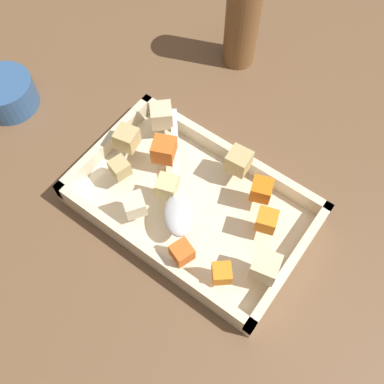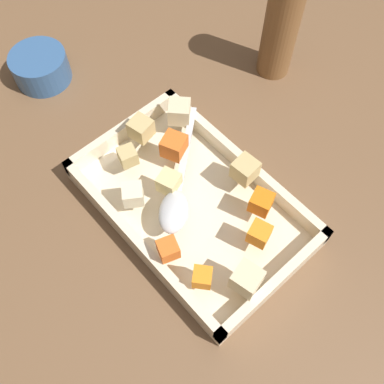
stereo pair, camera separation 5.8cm
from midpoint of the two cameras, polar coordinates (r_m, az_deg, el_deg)
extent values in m
plane|color=brown|center=(0.65, -3.25, -0.74)|extent=(4.00, 4.00, 0.00)
cube|color=beige|center=(0.63, -2.61, -2.21)|extent=(0.32, 0.20, 0.01)
cube|color=beige|center=(0.59, -8.44, -8.01)|extent=(0.32, 0.01, 0.03)
cube|color=beige|center=(0.65, 2.46, 4.72)|extent=(0.32, 0.01, 0.03)
cube|color=beige|center=(0.68, -13.28, 5.71)|extent=(0.01, 0.20, 0.03)
cube|color=beige|center=(0.58, 9.74, -9.42)|extent=(0.01, 0.20, 0.03)
cube|color=orange|center=(0.55, -4.29, -8.01)|extent=(0.03, 0.03, 0.02)
cube|color=orange|center=(0.54, 0.78, -10.66)|extent=(0.03, 0.03, 0.02)
cube|color=orange|center=(0.57, 6.73, -3.90)|extent=(0.03, 0.03, 0.03)
cube|color=orange|center=(0.59, 6.16, 0.06)|extent=(0.03, 0.03, 0.03)
cube|color=orange|center=(0.62, -6.28, 5.19)|extent=(0.04, 0.04, 0.03)
cube|color=#E0CC89|center=(0.59, -5.96, 0.46)|extent=(0.03, 0.03, 0.03)
cube|color=tan|center=(0.64, -10.90, 6.58)|extent=(0.03, 0.03, 0.03)
cube|color=beige|center=(0.66, -6.49, 9.56)|extent=(0.04, 0.04, 0.03)
cube|color=tan|center=(0.62, -11.88, 2.82)|extent=(0.03, 0.03, 0.02)
cube|color=beige|center=(0.59, -10.21, -1.90)|extent=(0.04, 0.04, 0.03)
cube|color=beige|center=(0.55, 6.38, -9.76)|extent=(0.04, 0.04, 0.03)
cube|color=tan|center=(0.61, 3.33, 3.76)|extent=(0.03, 0.03, 0.03)
ellipsoid|color=silver|center=(0.58, -4.58, -3.16)|extent=(0.07, 0.07, 0.02)
cube|color=silver|center=(0.64, -4.74, 5.12)|extent=(0.10, 0.12, 0.01)
cylinder|color=brown|center=(0.75, 4.21, 21.20)|extent=(0.06, 0.06, 0.17)
cylinder|color=#33598C|center=(0.79, -24.71, 11.24)|extent=(0.09, 0.09, 0.05)
camera|label=1|loc=(0.03, -92.81, -5.15)|focal=41.60mm
camera|label=2|loc=(0.03, 87.19, 5.15)|focal=41.60mm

